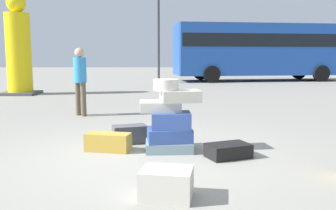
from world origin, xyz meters
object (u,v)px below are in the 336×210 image
object	(u,v)px
suitcase_charcoal_white_trunk	(129,134)
parked_bus	(259,48)
suitcase_tan_right_side	(107,142)
suitcase_tower	(169,120)
suitcase_cream_left_side	(166,184)
suitcase_black_upright_blue	(227,151)
person_bearded_onlooker	(79,76)
yellow_dummy_statue	(18,50)
lamp_post	(158,4)

from	to	relation	value
suitcase_charcoal_white_trunk	parked_bus	world-z (taller)	parked_bus
suitcase_charcoal_white_trunk	suitcase_tan_right_side	size ratio (longest dim) A/B	0.82
suitcase_tower	suitcase_cream_left_side	xyz separation A→B (m)	(-0.04, -1.85, -0.32)
suitcase_black_upright_blue	person_bearded_onlooker	xyz separation A→B (m)	(-2.91, 3.60, 0.86)
suitcase_black_upright_blue	person_bearded_onlooker	world-z (taller)	person_bearded_onlooker
person_bearded_onlooker	suitcase_charcoal_white_trunk	bearing A→B (deg)	-21.29
suitcase_tower	yellow_dummy_statue	distance (m)	9.79
suitcase_tower	person_bearded_onlooker	distance (m)	3.87
suitcase_black_upright_blue	suitcase_cream_left_side	distance (m)	1.70
suitcase_tower	parked_bus	size ratio (longest dim) A/B	0.11
suitcase_charcoal_white_trunk	lamp_post	distance (m)	13.70
suitcase_tower	suitcase_cream_left_side	bearing A→B (deg)	-91.20
suitcase_tower	person_bearded_onlooker	xyz separation A→B (m)	(-2.09, 3.22, 0.48)
yellow_dummy_statue	parked_bus	size ratio (longest dim) A/B	0.37
suitcase_tan_right_side	suitcase_black_upright_blue	bearing A→B (deg)	0.32
parked_bus	lamp_post	xyz separation A→B (m)	(-5.67, -1.86, 2.16)
suitcase_charcoal_white_trunk	suitcase_black_upright_blue	xyz separation A→B (m)	(1.47, -0.86, -0.05)
suitcase_tower	suitcase_tan_right_side	xyz separation A→B (m)	(-0.92, -0.01, -0.34)
suitcase_cream_left_side	parked_bus	bearing A→B (deg)	82.72
suitcase_charcoal_white_trunk	parked_bus	distance (m)	16.19
parked_bus	suitcase_cream_left_side	bearing A→B (deg)	-114.84
person_bearded_onlooker	yellow_dummy_statue	xyz separation A→B (m)	(-3.37, 4.82, 0.65)
person_bearded_onlooker	yellow_dummy_statue	size ratio (longest dim) A/B	0.44
parked_bus	suitcase_tan_right_side	bearing A→B (deg)	-119.57
yellow_dummy_statue	lamp_post	world-z (taller)	lamp_post
yellow_dummy_statue	parked_bus	xyz separation A→B (m)	(10.62, 7.45, 0.23)
suitcase_tan_right_side	yellow_dummy_statue	world-z (taller)	yellow_dummy_statue
yellow_dummy_statue	person_bearded_onlooker	bearing A→B (deg)	-55.04
yellow_dummy_statue	lamp_post	bearing A→B (deg)	48.44
yellow_dummy_statue	suitcase_charcoal_white_trunk	bearing A→B (deg)	-57.52
suitcase_cream_left_side	yellow_dummy_statue	size ratio (longest dim) A/B	0.14
suitcase_charcoal_white_trunk	suitcase_tower	bearing A→B (deg)	-54.35
suitcase_cream_left_side	parked_bus	world-z (taller)	parked_bus
suitcase_charcoal_white_trunk	parked_bus	bearing A→B (deg)	50.89
suitcase_charcoal_white_trunk	suitcase_black_upright_blue	size ratio (longest dim) A/B	0.92
suitcase_charcoal_white_trunk	suitcase_cream_left_side	xyz separation A→B (m)	(0.61, -2.33, 0.00)
lamp_post	suitcase_tan_right_side	bearing A→B (deg)	-91.73
yellow_dummy_statue	suitcase_tower	bearing A→B (deg)	-55.81
person_bearded_onlooker	yellow_dummy_statue	world-z (taller)	yellow_dummy_statue
suitcase_tower	parked_bus	bearing A→B (deg)	71.58
suitcase_black_upright_blue	suitcase_tan_right_side	bearing A→B (deg)	146.02
suitcase_cream_left_side	parked_bus	distance (m)	18.18
person_bearded_onlooker	yellow_dummy_statue	distance (m)	5.92
suitcase_black_upright_blue	lamp_post	xyz separation A→B (m)	(-1.33, 14.01, 3.90)
suitcase_tower	yellow_dummy_statue	xyz separation A→B (m)	(-5.46, 8.04, 1.14)
suitcase_tan_right_side	yellow_dummy_statue	bearing A→B (deg)	131.57
suitcase_tower	suitcase_black_upright_blue	size ratio (longest dim) A/B	1.82
suitcase_black_upright_blue	suitcase_cream_left_side	world-z (taller)	suitcase_cream_left_side
lamp_post	suitcase_black_upright_blue	bearing A→B (deg)	-84.58
suitcase_cream_left_side	suitcase_tan_right_side	size ratio (longest dim) A/B	0.77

